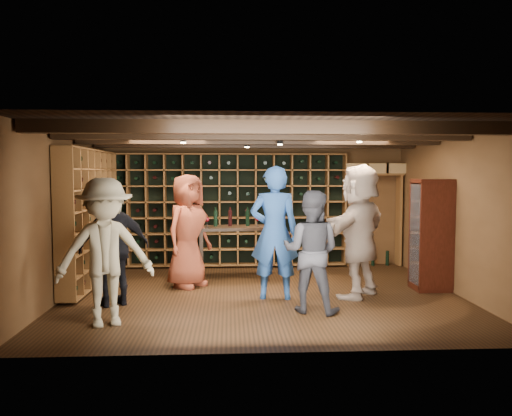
{
  "coord_description": "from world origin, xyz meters",
  "views": [
    {
      "loc": [
        -0.51,
        -7.57,
        1.87
      ],
      "look_at": [
        -0.09,
        0.2,
        1.33
      ],
      "focal_mm": 35.0,
      "sensor_mm": 36.0,
      "label": 1
    }
  ],
  "objects": [
    {
      "name": "guest_woman_black",
      "position": [
        -2.13,
        -0.5,
        0.83
      ],
      "size": [
        1.05,
        0.8,
        1.66
      ],
      "primitive_type": "imported",
      "rotation": [
        0.0,
        0.0,
        3.6
      ],
      "color": "black",
      "rests_on": "ground"
    },
    {
      "name": "wine_rack_left",
      "position": [
        -2.83,
        0.82,
        1.15
      ],
      "size": [
        0.3,
        2.65,
        2.2
      ],
      "color": "brown",
      "rests_on": "ground"
    },
    {
      "name": "crate_shelf",
      "position": [
        2.41,
        2.32,
        1.57
      ],
      "size": [
        1.2,
        0.32,
        2.07
      ],
      "color": "brown",
      "rests_on": "ground"
    },
    {
      "name": "guest_beige",
      "position": [
        1.45,
        -0.17,
        1.01
      ],
      "size": [
        1.68,
        1.8,
        2.02
      ],
      "primitive_type": "imported",
      "rotation": [
        0.0,
        0.0,
        3.99
      ],
      "color": "tan",
      "rests_on": "ground"
    },
    {
      "name": "display_cabinet",
      "position": [
        2.71,
        0.2,
        0.86
      ],
      "size": [
        0.55,
        0.5,
        1.75
      ],
      "color": "#38120B",
      "rests_on": "ground"
    },
    {
      "name": "man_grey_suit",
      "position": [
        0.59,
        -0.96,
        0.82
      ],
      "size": [
        0.97,
        0.88,
        1.64
      ],
      "primitive_type": "imported",
      "rotation": [
        0.0,
        0.0,
        2.76
      ],
      "color": "#212227",
      "rests_on": "ground"
    },
    {
      "name": "man_blue_shirt",
      "position": [
        0.16,
        -0.23,
        0.99
      ],
      "size": [
        0.77,
        0.55,
        1.98
      ],
      "primitive_type": "imported",
      "rotation": [
        0.0,
        0.0,
        3.04
      ],
      "color": "navy",
      "rests_on": "ground"
    },
    {
      "name": "room_shell",
      "position": [
        0.0,
        0.05,
        2.42
      ],
      "size": [
        6.0,
        6.0,
        6.0
      ],
      "color": "brown",
      "rests_on": "ground"
    },
    {
      "name": "tasting_table",
      "position": [
        -0.45,
        1.18,
        0.82
      ],
      "size": [
        1.28,
        0.71,
        1.22
      ],
      "rotation": [
        0.0,
        0.0,
        0.07
      ],
      "color": "black",
      "rests_on": "ground"
    },
    {
      "name": "wine_rack_back",
      "position": [
        -0.52,
        2.33,
        1.15
      ],
      "size": [
        4.65,
        0.3,
        2.2
      ],
      "color": "brown",
      "rests_on": "ground"
    },
    {
      "name": "ground",
      "position": [
        0.0,
        0.0,
        0.0
      ],
      "size": [
        6.0,
        6.0,
        0.0
      ],
      "primitive_type": "plane",
      "color": "#321D0E",
      "rests_on": "ground"
    },
    {
      "name": "guest_khaki",
      "position": [
        -2.03,
        -1.44,
        0.91
      ],
      "size": [
        1.33,
        1.03,
        1.82
      ],
      "primitive_type": "imported",
      "rotation": [
        0.0,
        0.0,
        0.34
      ],
      "color": "gray",
      "rests_on": "ground"
    },
    {
      "name": "guest_red_floral",
      "position": [
        -1.19,
        0.62,
        0.93
      ],
      "size": [
        1.01,
        1.08,
        1.86
      ],
      "primitive_type": "imported",
      "rotation": [
        0.0,
        0.0,
        0.93
      ],
      "color": "maroon",
      "rests_on": "ground"
    }
  ]
}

